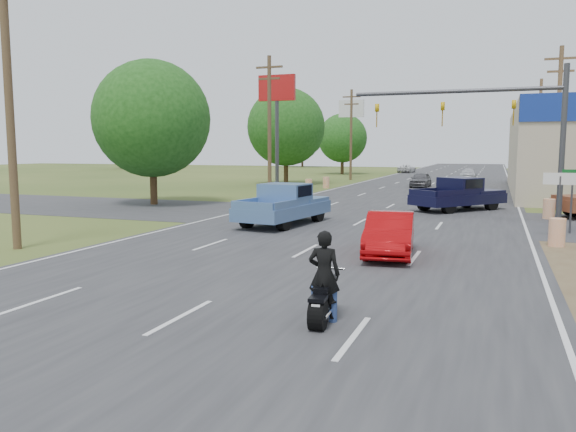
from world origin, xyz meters
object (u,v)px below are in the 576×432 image
at_px(red_convertible, 390,234).
at_px(rider, 324,279).
at_px(distant_car_silver, 468,174).
at_px(motorcycle, 324,301).
at_px(distant_car_grey, 421,180).
at_px(navy_pickup, 460,194).
at_px(distant_car_white, 407,169).
at_px(blue_pickup, 285,204).

distance_m(red_convertible, rider, 7.48).
bearing_deg(distant_car_silver, motorcycle, -88.91).
xyz_separation_m(red_convertible, motorcycle, (0.05, -7.52, -0.25)).
xyz_separation_m(motorcycle, distant_car_silver, (0.06, 56.88, 0.18)).
xyz_separation_m(motorcycle, distant_car_grey, (-3.32, 41.33, 0.25)).
xyz_separation_m(navy_pickup, distant_car_silver, (-1.16, 34.54, -0.32)).
distance_m(distant_car_silver, distant_car_white, 18.68).
distance_m(blue_pickup, distant_car_white, 59.75).
bearing_deg(distant_car_grey, rider, -83.97).
bearing_deg(blue_pickup, red_convertible, -37.86).
distance_m(red_convertible, distant_car_grey, 33.97).
height_order(red_convertible, distant_car_silver, red_convertible).
bearing_deg(blue_pickup, rider, -58.88).
relative_size(rider, distant_car_white, 0.41).
relative_size(rider, navy_pickup, 0.31).
bearing_deg(rider, motorcycle, 90.00).
bearing_deg(rider, red_convertible, -94.36).
relative_size(red_convertible, motorcycle, 2.17).
bearing_deg(red_convertible, distant_car_grey, 88.69).
relative_size(red_convertible, blue_pickup, 0.71).
relative_size(blue_pickup, distant_car_grey, 1.48).
relative_size(red_convertible, distant_car_white, 0.99).
height_order(red_convertible, rider, rider).
height_order(rider, navy_pickup, navy_pickup).
bearing_deg(distant_car_white, distant_car_grey, 106.44).
height_order(motorcycle, distant_car_grey, distant_car_grey).
bearing_deg(rider, blue_pickup, -71.02).
height_order(red_convertible, navy_pickup, navy_pickup).
xyz_separation_m(red_convertible, distant_car_grey, (-3.27, 33.82, -0.01)).
bearing_deg(red_convertible, rider, -96.48).
distance_m(navy_pickup, distant_car_grey, 19.53).
distance_m(motorcycle, distant_car_white, 73.63).
bearing_deg(motorcycle, navy_pickup, 82.16).
relative_size(red_convertible, distant_car_grey, 1.05).
bearing_deg(motorcycle, distant_car_silver, 85.24).
bearing_deg(rider, distant_car_white, -87.43).
bearing_deg(distant_car_grey, red_convertible, -83.03).
relative_size(red_convertible, rider, 2.40).
xyz_separation_m(red_convertible, distant_car_white, (-9.27, 65.52, -0.10)).
distance_m(motorcycle, distant_car_silver, 56.88).
height_order(distant_car_grey, distant_car_white, distant_car_grey).
bearing_deg(motorcycle, red_convertible, 85.67).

